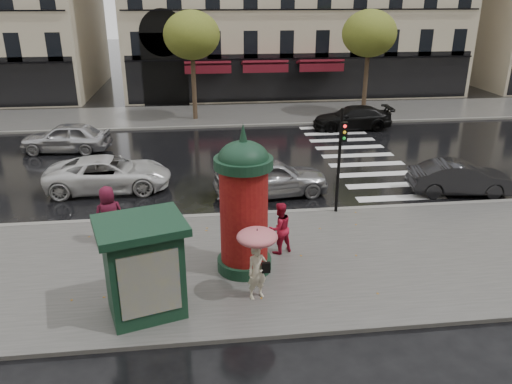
{
  "coord_description": "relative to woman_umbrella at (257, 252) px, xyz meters",
  "views": [
    {
      "loc": [
        -1.87,
        -13.41,
        7.54
      ],
      "look_at": [
        -0.09,
        1.5,
        1.53
      ],
      "focal_mm": 35.0,
      "sensor_mm": 36.0,
      "label": 1
    }
  ],
  "objects": [
    {
      "name": "traffic_light",
      "position": [
        3.54,
        5.09,
        0.98
      ],
      "size": [
        0.26,
        0.36,
        3.8
      ],
      "color": "black",
      "rests_on": "near_sidewalk"
    },
    {
      "name": "tree_far_left",
      "position": [
        -1.48,
        20.37,
        3.73
      ],
      "size": [
        3.4,
        3.4,
        6.64
      ],
      "color": "#38281C",
      "rests_on": "ground"
    },
    {
      "name": "newsstand",
      "position": [
        -2.81,
        -0.29,
        -0.05
      ],
      "size": [
        2.45,
        2.23,
        2.47
      ],
      "color": "#133321",
      "rests_on": "near_sidewalk"
    },
    {
      "name": "far_kerb",
      "position": [
        0.52,
        18.37,
        -1.37
      ],
      "size": [
        90.0,
        0.25,
        0.14
      ],
      "primitive_type": "cube",
      "color": "slate",
      "rests_on": "ground"
    },
    {
      "name": "woman_umbrella",
      "position": [
        0.0,
        0.0,
        0.0
      ],
      "size": [
        1.04,
        1.04,
        2.01
      ],
      "color": "beige",
      "rests_on": "near_sidewalk"
    },
    {
      "name": "zebra_crossing",
      "position": [
        6.52,
        11.97,
        -1.44
      ],
      "size": [
        3.6,
        11.75,
        0.01
      ],
      "primitive_type": "cube",
      "color": "silver",
      "rests_on": "ground"
    },
    {
      "name": "man_burgundy",
      "position": [
        -4.23,
        3.57,
        -0.36
      ],
      "size": [
        1.1,
        0.93,
        1.92
      ],
      "primitive_type": "imported",
      "rotation": [
        0.0,
        0.0,
        3.54
      ],
      "color": "#521024",
      "rests_on": "near_sidewalk"
    },
    {
      "name": "far_sidewalk",
      "position": [
        0.52,
        21.37,
        -1.38
      ],
      "size": [
        90.0,
        6.0,
        0.12
      ],
      "primitive_type": "cube",
      "color": "#474744",
      "rests_on": "ground"
    },
    {
      "name": "car_silver",
      "position": [
        1.44,
        7.28,
        -0.67
      ],
      "size": [
        4.71,
        2.37,
        1.54
      ],
      "primitive_type": "imported",
      "rotation": [
        0.0,
        0.0,
        1.7
      ],
      "color": "#A5A6AA",
      "rests_on": "ground"
    },
    {
      "name": "near_sidewalk",
      "position": [
        0.52,
        1.87,
        -1.38
      ],
      "size": [
        90.0,
        7.0,
        0.12
      ],
      "primitive_type": "cube",
      "color": "#474744",
      "rests_on": "ground"
    },
    {
      "name": "ground",
      "position": [
        0.52,
        2.37,
        -1.44
      ],
      "size": [
        160.0,
        160.0,
        0.0
      ],
      "primitive_type": "plane",
      "color": "black",
      "rests_on": "ground"
    },
    {
      "name": "tree_far_right",
      "position": [
        9.52,
        20.37,
        3.73
      ],
      "size": [
        3.4,
        3.4,
        6.64
      ],
      "color": "#38281C",
      "rests_on": "ground"
    },
    {
      "name": "morris_column",
      "position": [
        -0.19,
        1.52,
        0.73
      ],
      "size": [
        1.6,
        1.6,
        4.3
      ],
      "color": "#133321",
      "rests_on": "near_sidewalk"
    },
    {
      "name": "car_darkgrey",
      "position": [
        8.99,
        6.57,
        -0.78
      ],
      "size": [
        4.16,
        1.91,
        1.32
      ],
      "primitive_type": "imported",
      "rotation": [
        0.0,
        0.0,
        1.44
      ],
      "color": "black",
      "rests_on": "ground"
    },
    {
      "name": "car_black",
      "position": [
        7.75,
        17.1,
        -0.77
      ],
      "size": [
        4.65,
        1.98,
        1.34
      ],
      "primitive_type": "imported",
      "rotation": [
        0.0,
        0.0,
        -1.59
      ],
      "color": "black",
      "rests_on": "ground"
    },
    {
      "name": "car_far_silver",
      "position": [
        -8.02,
        14.36,
        -0.7
      ],
      "size": [
        4.53,
        2.19,
        1.49
      ],
      "primitive_type": "imported",
      "rotation": [
        0.0,
        0.0,
        -1.67
      ],
      "color": "#B1B1B6",
      "rests_on": "ground"
    },
    {
      "name": "near_kerb",
      "position": [
        0.52,
        5.37,
        -1.37
      ],
      "size": [
        90.0,
        0.25,
        0.14
      ],
      "primitive_type": "cube",
      "color": "slate",
      "rests_on": "ground"
    },
    {
      "name": "woman_red",
      "position": [
        0.97,
        2.36,
        -0.51
      ],
      "size": [
        0.97,
        0.89,
        1.63
      ],
      "primitive_type": "imported",
      "rotation": [
        0.0,
        0.0,
        3.56
      ],
      "color": "#B31631",
      "rests_on": "near_sidewalk"
    },
    {
      "name": "car_white",
      "position": [
        -5.04,
        8.67,
        -0.75
      ],
      "size": [
        5.0,
        2.35,
        1.38
      ],
      "primitive_type": "imported",
      "rotation": [
        0.0,
        0.0,
        1.58
      ],
      "color": "silver",
      "rests_on": "ground"
    }
  ]
}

